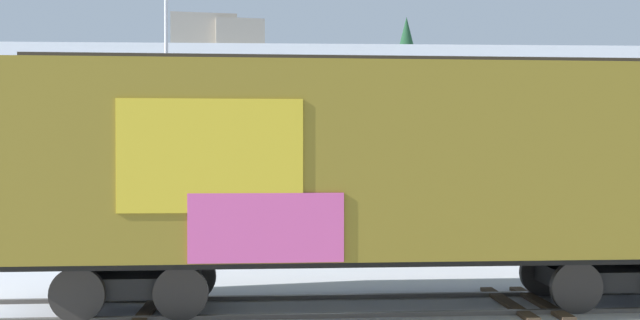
# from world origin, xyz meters

# --- Properties ---
(ground_plane) EXTENTS (260.00, 260.00, 0.00)m
(ground_plane) POSITION_xyz_m (0.00, 0.00, 0.00)
(ground_plane) COLOR #B2B5BC
(track) EXTENTS (60.02, 3.30, 0.08)m
(track) POSITION_xyz_m (-0.93, -0.01, 0.04)
(track) COLOR #4C4742
(track) RESTS_ON ground_plane
(freight_car) EXTENTS (13.28, 3.31, 4.56)m
(freight_car) POSITION_xyz_m (-0.66, -0.00, 2.61)
(freight_car) COLOR olive
(freight_car) RESTS_ON ground_plane
(flagpole) EXTENTS (1.34, 0.75, 9.31)m
(flagpole) POSITION_xyz_m (-6.10, 9.72, 5.78)
(flagpole) COLOR silver
(flagpole) RESTS_ON ground_plane
(hillside) EXTENTS (159.44, 29.22, 16.24)m
(hillside) POSITION_xyz_m (-0.03, 55.59, 5.79)
(hillside) COLOR silver
(hillside) RESTS_ON ground_plane
(parked_car_white) EXTENTS (4.62, 2.44, 1.60)m
(parked_car_white) POSITION_xyz_m (-3.74, 6.87, 0.80)
(parked_car_white) COLOR silver
(parked_car_white) RESTS_ON ground_plane
(parked_car_black) EXTENTS (4.72, 2.17, 1.75)m
(parked_car_black) POSITION_xyz_m (1.87, 7.11, 0.88)
(parked_car_black) COLOR black
(parked_car_black) RESTS_ON ground_plane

